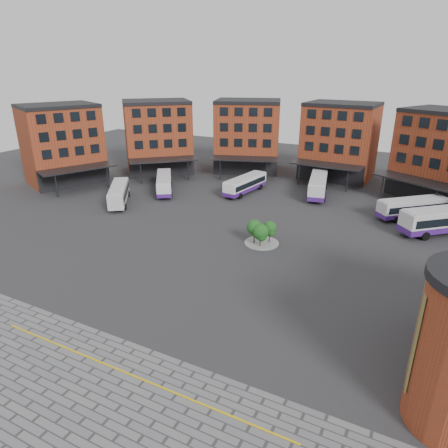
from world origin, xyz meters
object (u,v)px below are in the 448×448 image
at_px(bus_d, 318,185).
at_px(bus_f, 446,220).
at_px(bus_a, 119,193).
at_px(bus_e, 413,208).
at_px(tree_island, 261,231).
at_px(bus_b, 164,183).
at_px(bus_c, 245,184).

xyz_separation_m(bus_d, bus_f, (19.63, -9.23, 0.11)).
relative_size(bus_a, bus_d, 0.82).
distance_m(bus_a, bus_d, 33.82).
relative_size(bus_a, bus_e, 1.04).
bearing_deg(bus_e, tree_island, -82.69).
distance_m(bus_b, bus_c, 14.44).
bearing_deg(bus_a, bus_d, -0.50).
relative_size(bus_c, bus_e, 1.12).
bearing_deg(bus_d, bus_a, -156.92).
distance_m(bus_b, bus_e, 40.66).
distance_m(bus_a, bus_b, 9.02).
bearing_deg(bus_e, bus_f, 2.91).
distance_m(bus_a, bus_c, 21.70).
relative_size(tree_island, bus_f, 0.39).
height_order(bus_d, bus_e, bus_d).
height_order(tree_island, bus_c, tree_island).
bearing_deg(bus_f, bus_a, -119.57).
height_order(bus_d, bus_f, bus_f).
relative_size(bus_a, bus_c, 0.93).
distance_m(tree_island, bus_c, 22.08).
bearing_deg(bus_e, bus_b, -123.87).
height_order(tree_island, bus_e, tree_island).
xyz_separation_m(bus_c, bus_e, (27.13, -0.31, 0.03)).
distance_m(bus_a, bus_e, 45.53).
height_order(bus_a, bus_e, bus_e).
xyz_separation_m(tree_island, bus_a, (-26.90, 4.76, -0.08)).
xyz_separation_m(bus_e, bus_f, (4.23, -4.26, 0.29)).
relative_size(bus_c, bus_f, 0.95).
height_order(bus_c, bus_d, bus_d).
height_order(bus_b, bus_e, same).
height_order(tree_island, bus_f, bus_f).
height_order(bus_a, bus_b, bus_b).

